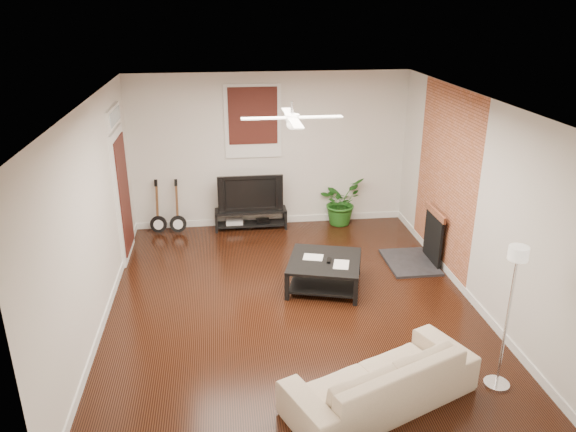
% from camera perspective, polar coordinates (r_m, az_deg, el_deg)
% --- Properties ---
extents(room, '(5.01, 6.01, 2.81)m').
position_cam_1_polar(room, '(7.18, 0.40, 0.70)').
color(room, black).
rests_on(room, ground).
extents(brick_accent, '(0.02, 2.20, 2.80)m').
position_cam_1_polar(brick_accent, '(8.75, 15.92, 3.69)').
color(brick_accent, '#B05D38').
rests_on(brick_accent, floor).
extents(fireplace, '(0.80, 1.10, 0.92)m').
position_cam_1_polar(fireplace, '(8.96, 13.62, -2.08)').
color(fireplace, black).
rests_on(fireplace, floor).
extents(window_back, '(1.00, 0.06, 1.30)m').
position_cam_1_polar(window_back, '(9.85, -3.64, 9.72)').
color(window_back, '#3C1510').
rests_on(window_back, wall_back).
extents(door_left, '(0.08, 1.00, 2.50)m').
position_cam_1_polar(door_left, '(9.11, -16.79, 3.31)').
color(door_left, white).
rests_on(door_left, wall_left).
extents(tv_stand, '(1.31, 0.35, 0.37)m').
position_cam_1_polar(tv_stand, '(10.17, -3.85, -0.31)').
color(tv_stand, black).
rests_on(tv_stand, floor).
extents(tv, '(1.17, 0.15, 0.67)m').
position_cam_1_polar(tv, '(10.01, -3.93, 2.51)').
color(tv, black).
rests_on(tv, tv_stand).
extents(coffee_table, '(1.26, 1.26, 0.43)m').
position_cam_1_polar(coffee_table, '(8.14, 3.78, -5.89)').
color(coffee_table, black).
rests_on(coffee_table, floor).
extents(sofa, '(2.21, 1.55, 0.60)m').
position_cam_1_polar(sofa, '(6.02, 9.59, -16.16)').
color(sofa, tan).
rests_on(sofa, floor).
extents(floor_lamp, '(0.36, 0.36, 1.68)m').
position_cam_1_polar(floor_lamp, '(6.28, 21.71, -9.86)').
color(floor_lamp, silver).
rests_on(floor_lamp, floor).
extents(potted_plant, '(1.04, 1.04, 0.88)m').
position_cam_1_polar(potted_plant, '(10.34, 5.44, 1.52)').
color(potted_plant, '#215F1B').
rests_on(potted_plant, floor).
extents(guitar_left, '(0.33, 0.25, 0.98)m').
position_cam_1_polar(guitar_left, '(10.09, -13.37, 0.82)').
color(guitar_left, black).
rests_on(guitar_left, floor).
extents(guitar_right, '(0.31, 0.23, 0.98)m').
position_cam_1_polar(guitar_right, '(10.03, -11.40, 0.85)').
color(guitar_right, black).
rests_on(guitar_right, floor).
extents(ceiling_fan, '(1.24, 1.24, 0.32)m').
position_cam_1_polar(ceiling_fan, '(6.85, 0.42, 10.13)').
color(ceiling_fan, white).
rests_on(ceiling_fan, ceiling).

